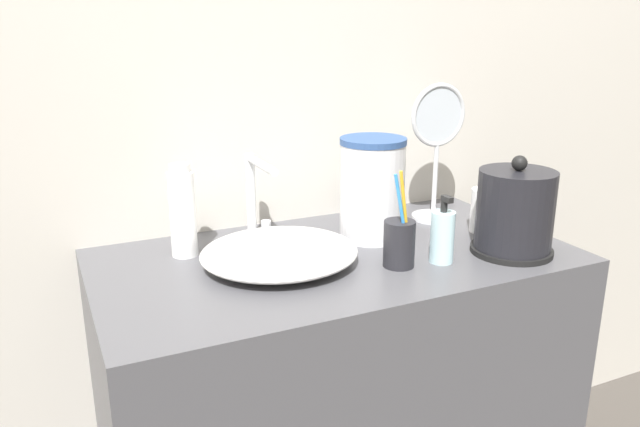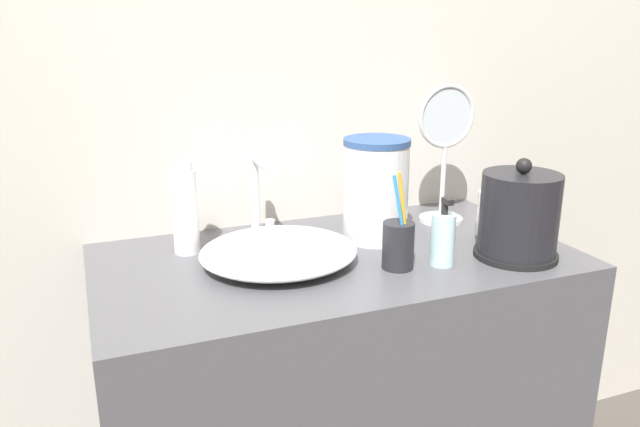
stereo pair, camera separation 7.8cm
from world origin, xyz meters
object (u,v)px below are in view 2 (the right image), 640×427
object	(u,v)px
electric_kettle	(519,218)
toothbrush_cup	(398,244)
mouthwash_bottle	(185,210)
vanity_mirror	(445,144)
water_pitcher	(376,189)
faucet	(259,192)
shampoo_bottle	(491,213)
lotion_bottle	(443,239)

from	to	relation	value
electric_kettle	toothbrush_cup	size ratio (longest dim) A/B	1.05
mouthwash_bottle	vanity_mirror	distance (m)	0.65
electric_kettle	mouthwash_bottle	distance (m)	0.72
electric_kettle	mouthwash_bottle	size ratio (longest dim) A/B	1.07
mouthwash_bottle	water_pitcher	bearing A→B (deg)	-9.14
faucet	electric_kettle	bearing A→B (deg)	-31.98
faucet	water_pitcher	bearing A→B (deg)	-18.18
faucet	shampoo_bottle	world-z (taller)	faucet
water_pitcher	faucet	bearing A→B (deg)	161.82
toothbrush_cup	electric_kettle	bearing A→B (deg)	-7.80
shampoo_bottle	mouthwash_bottle	size ratio (longest dim) A/B	0.70
electric_kettle	toothbrush_cup	bearing A→B (deg)	172.20
faucet	lotion_bottle	xyz separation A→B (m)	(0.31, -0.28, -0.06)
faucet	mouthwash_bottle	xyz separation A→B (m)	(-0.17, -0.01, -0.02)
mouthwash_bottle	water_pitcher	xyz separation A→B (m)	(0.43, -0.07, 0.02)
faucet	shampoo_bottle	distance (m)	0.55
mouthwash_bottle	vanity_mirror	bearing A→B (deg)	-0.93
shampoo_bottle	toothbrush_cup	bearing A→B (deg)	-160.95
mouthwash_bottle	water_pitcher	size ratio (longest dim) A/B	0.86
lotion_bottle	mouthwash_bottle	xyz separation A→B (m)	(-0.48, 0.27, 0.04)
lotion_bottle	water_pitcher	xyz separation A→B (m)	(-0.06, 0.20, 0.06)
lotion_bottle	vanity_mirror	bearing A→B (deg)	58.37
mouthwash_bottle	vanity_mirror	size ratio (longest dim) A/B	0.59
shampoo_bottle	mouthwash_bottle	bearing A→B (deg)	168.06
toothbrush_cup	vanity_mirror	distance (m)	0.38
toothbrush_cup	vanity_mirror	world-z (taller)	vanity_mirror
faucet	mouthwash_bottle	world-z (taller)	same
lotion_bottle	faucet	bearing A→B (deg)	137.70
shampoo_bottle	electric_kettle	bearing A→B (deg)	-104.01
electric_kettle	lotion_bottle	bearing A→B (deg)	173.62
electric_kettle	toothbrush_cup	world-z (taller)	electric_kettle
faucet	mouthwash_bottle	bearing A→B (deg)	-175.08
lotion_bottle	shampoo_bottle	xyz separation A→B (m)	(0.21, 0.12, -0.00)
vanity_mirror	electric_kettle	bearing A→B (deg)	-86.98
vanity_mirror	mouthwash_bottle	bearing A→B (deg)	179.07
electric_kettle	lotion_bottle	distance (m)	0.18
shampoo_bottle	water_pitcher	distance (m)	0.29
toothbrush_cup	vanity_mirror	xyz separation A→B (m)	(0.25, 0.24, 0.15)
electric_kettle	shampoo_bottle	size ratio (longest dim) A/B	1.53
electric_kettle	toothbrush_cup	distance (m)	0.27
toothbrush_cup	water_pitcher	world-z (taller)	water_pitcher
electric_kettle	shampoo_bottle	bearing A→B (deg)	75.99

